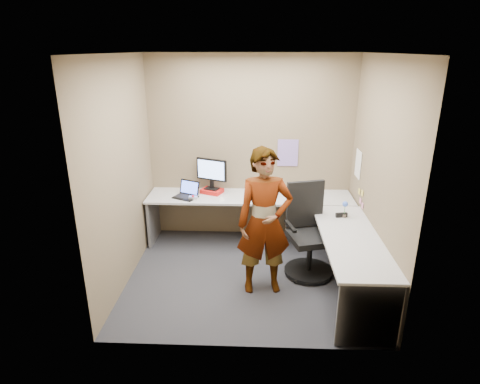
{
  "coord_description": "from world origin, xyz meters",
  "views": [
    {
      "loc": [
        0.09,
        -4.48,
        2.75
      ],
      "look_at": [
        -0.11,
        0.25,
        1.05
      ],
      "focal_mm": 30.0,
      "sensor_mm": 36.0,
      "label": 1
    }
  ],
  "objects_px": {
    "office_chair": "(308,238)",
    "person": "(264,222)",
    "desk": "(282,222)",
    "monitor": "(212,171)"
  },
  "relations": [
    {
      "from": "desk",
      "to": "monitor",
      "type": "relative_size",
      "value": 6.54
    },
    {
      "from": "desk",
      "to": "monitor",
      "type": "xyz_separation_m",
      "value": [
        -1.0,
        0.71,
        0.47
      ]
    },
    {
      "from": "monitor",
      "to": "person",
      "type": "bearing_deg",
      "value": -38.37
    },
    {
      "from": "office_chair",
      "to": "person",
      "type": "height_order",
      "value": "person"
    },
    {
      "from": "desk",
      "to": "person",
      "type": "bearing_deg",
      "value": -110.52
    },
    {
      "from": "person",
      "to": "desk",
      "type": "bearing_deg",
      "value": 61.1
    },
    {
      "from": "office_chair",
      "to": "person",
      "type": "distance_m",
      "value": 0.81
    },
    {
      "from": "office_chair",
      "to": "desk",
      "type": "bearing_deg",
      "value": 127.83
    },
    {
      "from": "monitor",
      "to": "person",
      "type": "height_order",
      "value": "person"
    },
    {
      "from": "office_chair",
      "to": "person",
      "type": "relative_size",
      "value": 0.67
    }
  ]
}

